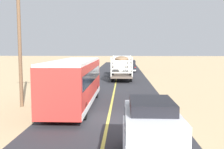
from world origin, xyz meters
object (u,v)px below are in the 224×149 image
(car_far, at_px, (130,65))
(power_pole_near, at_px, (20,42))
(livestock_truck, at_px, (122,65))
(suv_near, at_px, (151,133))
(bus, at_px, (75,82))

(car_far, height_order, power_pole_near, power_pole_near)
(livestock_truck, bearing_deg, suv_near, -87.65)
(power_pole_near, bearing_deg, bus, 0.49)
(livestock_truck, height_order, bus, bus)
(livestock_truck, distance_m, bus, 18.35)
(car_far, bearing_deg, power_pole_near, -106.56)
(car_far, bearing_deg, livestock_truck, -98.12)
(suv_near, bearing_deg, livestock_truck, 92.35)
(livestock_truck, height_order, car_far, livestock_truck)
(livestock_truck, xyz_separation_m, car_far, (1.35, 9.47, -0.70))
(suv_near, xyz_separation_m, livestock_truck, (-1.11, 26.97, 0.64))
(livestock_truck, xyz_separation_m, power_pole_near, (-6.85, -18.11, 2.63))
(suv_near, bearing_deg, bus, 115.52)
(suv_near, xyz_separation_m, car_far, (0.24, 36.44, -0.06))
(car_far, bearing_deg, bus, -99.26)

